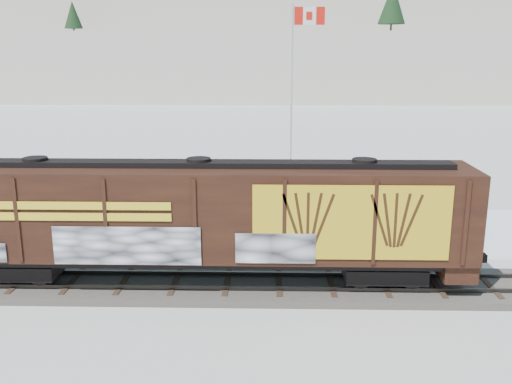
{
  "coord_description": "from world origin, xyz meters",
  "views": [
    {
      "loc": [
        -0.39,
        -20.41,
        8.97
      ],
      "look_at": [
        -0.95,
        3.0,
        3.12
      ],
      "focal_mm": 40.0,
      "sensor_mm": 36.0,
      "label": 1
    }
  ],
  "objects_px": {
    "car_white": "(182,226)",
    "flagpole": "(293,130)",
    "car_silver": "(91,216)",
    "car_dark": "(367,211)",
    "hopper_railcar": "(200,214)"
  },
  "relations": [
    {
      "from": "car_white",
      "to": "flagpole",
      "type": "bearing_deg",
      "value": -24.91
    },
    {
      "from": "car_silver",
      "to": "car_dark",
      "type": "xyz_separation_m",
      "value": [
        14.22,
        1.15,
        0.06
      ]
    },
    {
      "from": "hopper_railcar",
      "to": "car_silver",
      "type": "distance_m",
      "value": 10.06
    },
    {
      "from": "car_dark",
      "to": "flagpole",
      "type": "bearing_deg",
      "value": 22.54
    },
    {
      "from": "car_white",
      "to": "car_dark",
      "type": "bearing_deg",
      "value": -63.75
    },
    {
      "from": "hopper_railcar",
      "to": "car_dark",
      "type": "xyz_separation_m",
      "value": [
        7.7,
        8.46,
        -2.22
      ]
    },
    {
      "from": "car_silver",
      "to": "flagpole",
      "type": "bearing_deg",
      "value": -51.79
    },
    {
      "from": "car_white",
      "to": "hopper_railcar",
      "type": "bearing_deg",
      "value": -153.52
    },
    {
      "from": "car_dark",
      "to": "car_silver",
      "type": "bearing_deg",
      "value": 81.58
    },
    {
      "from": "hopper_railcar",
      "to": "flagpole",
      "type": "relative_size",
      "value": 1.74
    },
    {
      "from": "car_silver",
      "to": "car_white",
      "type": "relative_size",
      "value": 1.01
    },
    {
      "from": "hopper_railcar",
      "to": "flagpole",
      "type": "height_order",
      "value": "flagpole"
    },
    {
      "from": "car_silver",
      "to": "car_dark",
      "type": "relative_size",
      "value": 0.78
    },
    {
      "from": "car_white",
      "to": "car_dark",
      "type": "relative_size",
      "value": 0.78
    },
    {
      "from": "hopper_railcar",
      "to": "car_white",
      "type": "height_order",
      "value": "hopper_railcar"
    }
  ]
}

